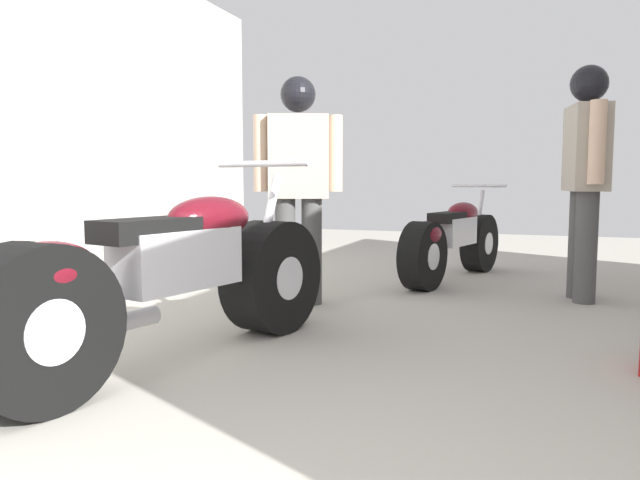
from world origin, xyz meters
name	(u,v)px	position (x,y,z in m)	size (l,w,h in m)	color
ground_plane	(394,326)	(0.00, 3.01, 0.00)	(14.44, 14.44, 0.00)	#A8A399
garage_partition_left	(40,109)	(-2.77, 3.01, 1.47)	(0.08, 6.62, 2.93)	#B7B5AD
motorcycle_maroon_cruiser	(172,281)	(-0.86, 1.85, 0.42)	(0.86, 2.22, 1.04)	black
motorcycle_black_naked	(452,241)	(0.10, 4.95, 0.37)	(0.78, 1.88, 0.89)	black
mechanic_in_blue	(586,161)	(1.17, 4.33, 1.07)	(0.33, 0.70, 1.78)	#4C4C4C
mechanic_with_helmet	(298,169)	(-0.83, 3.46, 1.00)	(0.64, 0.38, 1.67)	#4C4C4C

